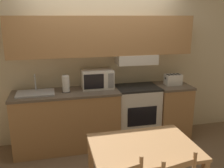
% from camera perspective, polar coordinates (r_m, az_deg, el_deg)
% --- Properties ---
extents(ground_plane, '(16.00, 16.00, 0.00)m').
position_cam_1_polar(ground_plane, '(4.57, -2.21, -11.54)').
color(ground_plane, '#7F664C').
extents(wall_back, '(5.27, 0.38, 2.55)m').
position_cam_1_polar(wall_back, '(4.06, -2.04, 7.22)').
color(wall_back, beige).
rests_on(wall_back, ground_plane).
extents(lower_counter_main, '(1.64, 0.59, 0.94)m').
position_cam_1_polar(lower_counter_main, '(4.05, -10.26, -8.14)').
color(lower_counter_main, tan).
rests_on(lower_counter_main, ground_plane).
extents(lower_counter_right_stub, '(0.55, 0.59, 0.94)m').
position_cam_1_polar(lower_counter_right_stub, '(4.49, 13.35, -5.93)').
color(lower_counter_right_stub, tan).
rests_on(lower_counter_right_stub, ground_plane).
extents(stove_range, '(0.69, 0.54, 0.94)m').
position_cam_1_polar(stove_range, '(4.27, 5.65, -6.68)').
color(stove_range, white).
rests_on(stove_range, ground_plane).
extents(microwave, '(0.50, 0.33, 0.30)m').
position_cam_1_polar(microwave, '(4.01, -3.41, 1.18)').
color(microwave, white).
rests_on(microwave, lower_counter_main).
extents(toaster, '(0.28, 0.18, 0.18)m').
position_cam_1_polar(toaster, '(4.33, 13.76, 1.03)').
color(toaster, white).
rests_on(toaster, lower_counter_right_stub).
extents(sink_basin, '(0.55, 0.36, 0.27)m').
position_cam_1_polar(sink_basin, '(3.89, -17.09, -1.93)').
color(sink_basin, '#B7BABF').
rests_on(sink_basin, lower_counter_main).
extents(paper_towel_roll, '(0.12, 0.12, 0.25)m').
position_cam_1_polar(paper_towel_roll, '(3.86, -10.51, 0.01)').
color(paper_towel_roll, black).
rests_on(paper_towel_roll, lower_counter_main).
extents(dining_table, '(1.09, 0.79, 0.76)m').
position_cam_1_polar(dining_table, '(2.75, 7.12, -15.64)').
color(dining_table, tan).
rests_on(dining_table, ground_plane).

